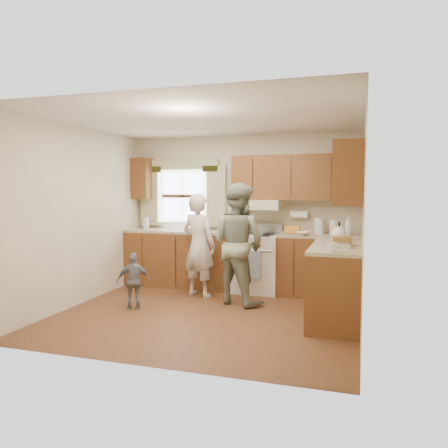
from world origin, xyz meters
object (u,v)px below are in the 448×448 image
(woman_left, at_px, (199,245))
(woman_right, at_px, (238,244))
(child, at_px, (134,281))
(stove, at_px, (255,262))

(woman_left, xyz_separation_m, woman_right, (0.66, -0.19, 0.08))
(child, bearing_deg, woman_left, -149.03)
(stove, bearing_deg, woman_right, -95.50)
(woman_left, bearing_deg, stove, -124.13)
(woman_left, bearing_deg, woman_right, -178.39)
(stove, bearing_deg, child, -131.22)
(woman_right, bearing_deg, child, 53.33)
(woman_left, xyz_separation_m, child, (-0.59, -0.93, -0.39))
(stove, distance_m, woman_left, 0.99)
(woman_left, distance_m, woman_right, 0.69)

